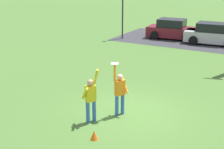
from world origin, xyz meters
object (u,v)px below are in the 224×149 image
(frisbee_disc, at_px, (115,64))
(lamppost_by_lot, at_px, (123,6))
(person_catcher, at_px, (120,91))
(parked_car_maroon, at_px, (173,30))
(person_defender, at_px, (91,97))
(parked_car_silver, at_px, (213,34))
(field_cone_orange, at_px, (94,135))

(frisbee_disc, xyz_separation_m, lamppost_by_lot, (-6.48, 12.99, 0.49))
(person_catcher, xyz_separation_m, parked_car_maroon, (-3.02, 14.78, -0.25))
(frisbee_disc, xyz_separation_m, parked_car_maroon, (-2.90, 14.97, -1.37))
(person_defender, xyz_separation_m, parked_car_maroon, (-2.39, 15.84, -0.25))
(parked_car_silver, relative_size, lamppost_by_lot, 0.99)
(lamppost_by_lot, relative_size, field_cone_orange, 13.31)
(parked_car_silver, distance_m, field_cone_orange, 16.51)
(parked_car_maroon, distance_m, lamppost_by_lot, 4.49)
(parked_car_maroon, xyz_separation_m, parked_car_silver, (3.26, -0.39, 0.00))
(person_catcher, bearing_deg, lamppost_by_lot, -122.10)
(person_defender, bearing_deg, parked_car_silver, 27.42)
(person_catcher, distance_m, person_defender, 1.23)
(person_defender, xyz_separation_m, parked_car_silver, (0.87, 15.45, -0.25))
(person_catcher, xyz_separation_m, frisbee_disc, (-0.11, -0.19, 1.11))
(person_defender, bearing_deg, field_cone_orange, -111.99)
(person_catcher, relative_size, lamppost_by_lot, 0.49)
(frisbee_disc, xyz_separation_m, field_cone_orange, (0.29, -1.91, -1.93))
(parked_car_silver, height_order, field_cone_orange, parked_car_silver)
(person_catcher, distance_m, field_cone_orange, 2.27)
(person_defender, xyz_separation_m, frisbee_disc, (0.51, 0.87, 1.11))
(frisbee_disc, height_order, field_cone_orange, frisbee_disc)
(frisbee_disc, distance_m, lamppost_by_lot, 14.52)
(field_cone_orange, bearing_deg, lamppost_by_lot, 114.41)
(person_defender, height_order, frisbee_disc, frisbee_disc)
(person_catcher, height_order, frisbee_disc, frisbee_disc)
(parked_car_silver, distance_m, lamppost_by_lot, 7.26)
(person_catcher, xyz_separation_m, field_cone_orange, (0.17, -2.11, -0.82))
(parked_car_maroon, bearing_deg, person_catcher, -83.04)
(parked_car_maroon, bearing_deg, lamppost_by_lot, -155.52)
(parked_car_silver, bearing_deg, field_cone_orange, -94.83)
(lamppost_by_lot, bearing_deg, person_defender, -66.71)
(person_defender, distance_m, field_cone_orange, 1.55)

